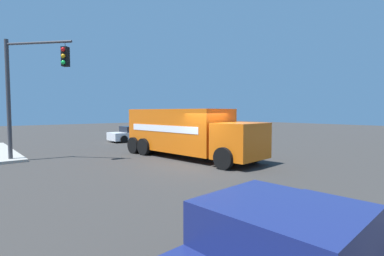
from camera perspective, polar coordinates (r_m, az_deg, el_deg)
The scene contains 5 objects.
ground_plane at distance 13.74m, azimuth 3.55°, elevation -7.48°, with size 100.00×100.00×0.00m, color #33302D.
delivery_truck at distance 15.79m, azimuth -1.02°, elevation -0.79°, with size 8.74×3.54×2.72m.
traffic_light_primary at distance 16.58m, azimuth -30.44°, elevation 8.18°, with size 2.87×2.50×6.09m.
pickup_navy at distance 4.37m, azimuth 18.87°, elevation -21.89°, with size 2.54×5.32×1.38m.
sedan_white at distance 25.15m, azimuth -11.53°, elevation -1.16°, with size 2.09×4.33×1.31m.
Camera 1 is at (-9.78, 9.29, 2.58)m, focal length 26.33 mm.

